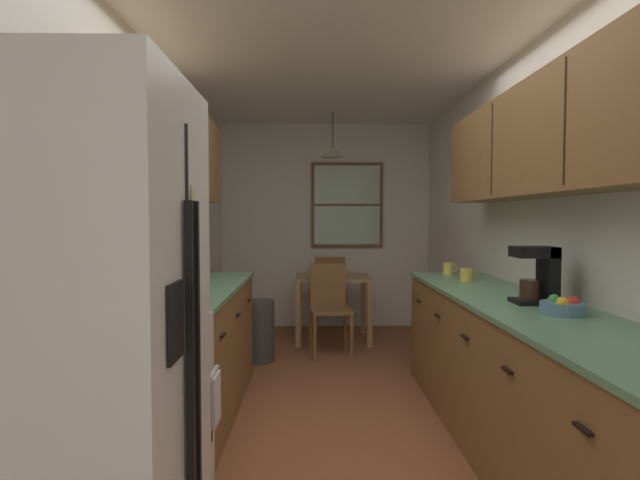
{
  "coord_description": "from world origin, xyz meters",
  "views": [
    {
      "loc": [
        -0.18,
        -2.87,
        1.38
      ],
      "look_at": [
        -0.11,
        1.23,
        1.2
      ],
      "focal_mm": 28.9,
      "sensor_mm": 36.0,
      "label": 1
    }
  ],
  "objects_px": {
    "trash_bin": "(257,331)",
    "mug_by_coffeemaker": "(466,275)",
    "refrigerator": "(70,369)",
    "dining_chair_near": "(330,304)",
    "storage_canister": "(167,284)",
    "fruit_bowl": "(563,307)",
    "dining_table": "(333,287)",
    "stove_range": "(131,418)",
    "dining_chair_far": "(330,289)",
    "coffee_maker": "(539,274)",
    "microwave_over_range": "(101,153)",
    "mug_spare": "(448,269)"
  },
  "relations": [
    {
      "from": "trash_bin",
      "to": "mug_by_coffeemaker",
      "type": "height_order",
      "value": "mug_by_coffeemaker"
    },
    {
      "from": "refrigerator",
      "to": "dining_chair_near",
      "type": "bearing_deg",
      "value": 75.34
    },
    {
      "from": "refrigerator",
      "to": "dining_chair_near",
      "type": "xyz_separation_m",
      "value": [
        0.94,
        3.59,
        -0.4
      ]
    },
    {
      "from": "storage_canister",
      "to": "fruit_bowl",
      "type": "xyz_separation_m",
      "value": [
        2.06,
        -0.43,
        -0.06
      ]
    },
    {
      "from": "dining_table",
      "to": "dining_chair_near",
      "type": "bearing_deg",
      "value": -95.55
    },
    {
      "from": "trash_bin",
      "to": "dining_chair_near",
      "type": "bearing_deg",
      "value": 21.2
    },
    {
      "from": "refrigerator",
      "to": "stove_range",
      "type": "xyz_separation_m",
      "value": [
        -0.06,
        0.7,
        -0.43
      ]
    },
    {
      "from": "storage_canister",
      "to": "dining_chair_near",
      "type": "bearing_deg",
      "value": 66.03
    },
    {
      "from": "mug_by_coffeemaker",
      "to": "storage_canister",
      "type": "bearing_deg",
      "value": -155.22
    },
    {
      "from": "dining_chair_near",
      "to": "dining_chair_far",
      "type": "distance_m",
      "value": 1.13
    },
    {
      "from": "trash_bin",
      "to": "storage_canister",
      "type": "relative_size",
      "value": 2.89
    },
    {
      "from": "storage_canister",
      "to": "coffee_maker",
      "type": "relative_size",
      "value": 0.63
    },
    {
      "from": "microwave_over_range",
      "to": "mug_spare",
      "type": "relative_size",
      "value": 4.91
    },
    {
      "from": "microwave_over_range",
      "to": "mug_spare",
      "type": "distance_m",
      "value": 2.94
    },
    {
      "from": "dining_chair_far",
      "to": "dining_chair_near",
      "type": "bearing_deg",
      "value": -92.45
    },
    {
      "from": "dining_chair_near",
      "to": "fruit_bowl",
      "type": "bearing_deg",
      "value": -68.62
    },
    {
      "from": "microwave_over_range",
      "to": "dining_table",
      "type": "bearing_deg",
      "value": 71.31
    },
    {
      "from": "storage_canister",
      "to": "fruit_bowl",
      "type": "distance_m",
      "value": 2.1
    },
    {
      "from": "microwave_over_range",
      "to": "mug_spare",
      "type": "xyz_separation_m",
      "value": [
        2.07,
        1.96,
        -0.71
      ]
    },
    {
      "from": "dining_chair_far",
      "to": "mug_spare",
      "type": "distance_m",
      "value": 2.29
    },
    {
      "from": "dining_table",
      "to": "dining_chair_near",
      "type": "xyz_separation_m",
      "value": [
        -0.06,
        -0.57,
        -0.09
      ]
    },
    {
      "from": "dining_chair_far",
      "to": "trash_bin",
      "type": "distance_m",
      "value": 1.61
    },
    {
      "from": "mug_by_coffeemaker",
      "to": "coffee_maker",
      "type": "bearing_deg",
      "value": -84.87
    },
    {
      "from": "dining_table",
      "to": "trash_bin",
      "type": "relative_size",
      "value": 1.41
    },
    {
      "from": "microwave_over_range",
      "to": "trash_bin",
      "type": "height_order",
      "value": "microwave_over_range"
    },
    {
      "from": "dining_chair_near",
      "to": "refrigerator",
      "type": "bearing_deg",
      "value": -104.66
    },
    {
      "from": "dining_table",
      "to": "dining_chair_far",
      "type": "distance_m",
      "value": 0.57
    },
    {
      "from": "dining_chair_far",
      "to": "mug_spare",
      "type": "xyz_separation_m",
      "value": [
        0.91,
        -2.06,
        0.45
      ]
    },
    {
      "from": "dining_table",
      "to": "storage_canister",
      "type": "height_order",
      "value": "storage_canister"
    },
    {
      "from": "mug_spare",
      "to": "dining_chair_far",
      "type": "bearing_deg",
      "value": 113.86
    },
    {
      "from": "refrigerator",
      "to": "microwave_over_range",
      "type": "distance_m",
      "value": 1.05
    },
    {
      "from": "dining_chair_near",
      "to": "dining_table",
      "type": "bearing_deg",
      "value": 84.45
    },
    {
      "from": "stove_range",
      "to": "microwave_over_range",
      "type": "relative_size",
      "value": 1.91
    },
    {
      "from": "microwave_over_range",
      "to": "storage_canister",
      "type": "relative_size",
      "value": 2.87
    },
    {
      "from": "dining_chair_near",
      "to": "mug_spare",
      "type": "bearing_deg",
      "value": -43.97
    },
    {
      "from": "dining_table",
      "to": "mug_spare",
      "type": "distance_m",
      "value": 1.78
    },
    {
      "from": "dining_chair_near",
      "to": "fruit_bowl",
      "type": "relative_size",
      "value": 4.24
    },
    {
      "from": "mug_by_coffeemaker",
      "to": "refrigerator",
      "type": "bearing_deg",
      "value": -130.59
    },
    {
      "from": "dining_chair_near",
      "to": "microwave_over_range",
      "type": "bearing_deg",
      "value": -111.09
    },
    {
      "from": "stove_range",
      "to": "fruit_bowl",
      "type": "relative_size",
      "value": 5.19
    },
    {
      "from": "dining_chair_far",
      "to": "coffee_maker",
      "type": "relative_size",
      "value": 2.84
    },
    {
      "from": "microwave_over_range",
      "to": "dining_chair_near",
      "type": "relative_size",
      "value": 0.64
    },
    {
      "from": "fruit_bowl",
      "to": "dining_table",
      "type": "bearing_deg",
      "value": 107.04
    },
    {
      "from": "dining_chair_near",
      "to": "storage_canister",
      "type": "relative_size",
      "value": 4.48
    },
    {
      "from": "mug_spare",
      "to": "stove_range",
      "type": "bearing_deg",
      "value": -134.96
    },
    {
      "from": "trash_bin",
      "to": "coffee_maker",
      "type": "height_order",
      "value": "coffee_maker"
    },
    {
      "from": "storage_canister",
      "to": "microwave_over_range",
      "type": "bearing_deg",
      "value": -99.81
    },
    {
      "from": "coffee_maker",
      "to": "refrigerator",
      "type": "bearing_deg",
      "value": -148.89
    },
    {
      "from": "dining_table",
      "to": "storage_canister",
      "type": "bearing_deg",
      "value": -110.55
    },
    {
      "from": "coffee_maker",
      "to": "mug_by_coffeemaker",
      "type": "distance_m",
      "value": 1.04
    }
  ]
}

